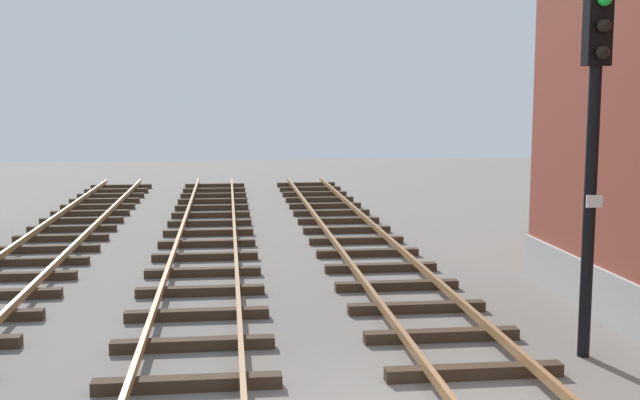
# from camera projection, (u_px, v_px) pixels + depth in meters

# --- Properties ---
(signal_mast) EXTENTS (0.36, 0.40, 5.40)m
(signal_mast) POSITION_uv_depth(u_px,v_px,m) (594.00, 130.00, 11.42)
(signal_mast) COLOR black
(signal_mast) RESTS_ON ground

